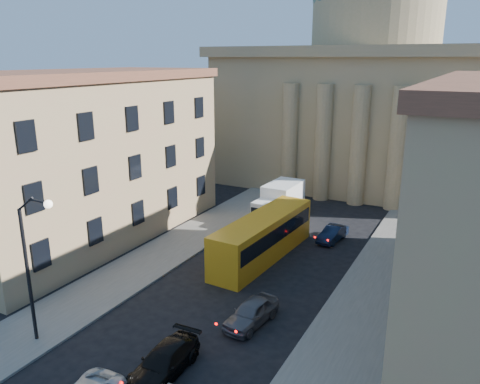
% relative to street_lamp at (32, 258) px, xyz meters
% --- Properties ---
extents(sidewalk_left, '(5.00, 60.00, 0.15)m').
position_rel_street_lamp_xyz_m(sidewalk_left, '(-1.53, 10.00, -5.21)').
color(sidewalk_left, '#5F5D57').
rests_on(sidewalk_left, ground).
extents(sidewalk_right, '(5.00, 60.00, 0.15)m').
position_rel_street_lamp_xyz_m(sidewalk_right, '(15.47, 10.00, -5.21)').
color(sidewalk_right, '#5F5D57').
rests_on(sidewalk_right, ground).
extents(church, '(68.02, 28.76, 36.60)m').
position_rel_street_lamp_xyz_m(church, '(6.97, 47.47, 6.59)').
color(church, '#8F8058').
rests_on(church, ground).
extents(building_left, '(11.60, 26.60, 14.70)m').
position_rel_street_lamp_xyz_m(building_left, '(-10.03, 14.00, 2.14)').
color(building_left, '#9E895D').
rests_on(building_left, ground).
extents(street_lamp, '(2.62, 0.44, 8.83)m').
position_rel_street_lamp_xyz_m(street_lamp, '(0.00, 0.00, 0.00)').
color(street_lamp, black).
rests_on(street_lamp, ground).
extents(car_right_mid, '(2.21, 5.03, 1.44)m').
position_rel_street_lamp_xyz_m(car_right_mid, '(7.77, 1.01, -4.57)').
color(car_right_mid, black).
rests_on(car_right_mid, ground).
extents(car_right_far, '(2.28, 4.60, 1.51)m').
position_rel_street_lamp_xyz_m(car_right_far, '(9.61, 7.38, -4.53)').
color(car_right_far, '#4E4D52').
rests_on(car_right_far, ground).
extents(car_right_distant, '(1.93, 4.16, 1.32)m').
position_rel_street_lamp_xyz_m(car_right_distant, '(10.03, 22.86, -4.63)').
color(car_right_distant, black).
rests_on(car_right_distant, ground).
extents(city_bus, '(3.63, 12.56, 3.50)m').
position_rel_street_lamp_xyz_m(city_bus, '(6.04, 16.75, -3.41)').
color(city_bus, orange).
rests_on(city_bus, ground).
extents(box_truck, '(2.89, 6.94, 3.77)m').
position_rel_street_lamp_xyz_m(box_truck, '(3.81, 25.23, -3.50)').
color(box_truck, white).
rests_on(box_truck, ground).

